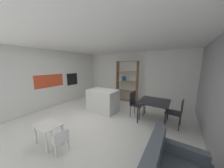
# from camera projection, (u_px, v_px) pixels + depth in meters

# --- Properties ---
(ground_plane) EXTENTS (8.84, 8.84, 0.00)m
(ground_plane) POSITION_uv_depth(u_px,v_px,m) (95.00, 119.00, 3.91)
(ground_plane) COLOR silver
(ceiling_slab) EXTENTS (6.43, 5.94, 0.06)m
(ceiling_slab) POSITION_uv_depth(u_px,v_px,m) (92.00, 43.00, 3.44)
(ceiling_slab) COLOR white
(ceiling_slab) RESTS_ON ground_plane
(back_partition) EXTENTS (6.43, 0.06, 2.62)m
(back_partition) POSITION_uv_depth(u_px,v_px,m) (129.00, 76.00, 6.11)
(back_partition) COLOR white
(back_partition) RESTS_ON ground_plane
(right_partition_gray) EXTENTS (0.06, 5.94, 2.62)m
(right_partition_gray) POSITION_uv_depth(u_px,v_px,m) (223.00, 100.00, 1.98)
(right_partition_gray) COLOR #9E9EA3
(right_partition_gray) RESTS_ON ground_plane
(tall_cabinet_run_left) EXTENTS (0.66, 5.35, 2.62)m
(tall_cabinet_run_left) POSITION_uv_depth(u_px,v_px,m) (50.00, 78.00, 5.17)
(tall_cabinet_run_left) COLOR silver
(tall_cabinet_run_left) RESTS_ON ground_plane
(cabinet_niche_splashback) EXTENTS (0.01, 1.27, 0.57)m
(cabinet_niche_splashback) POSITION_uv_depth(u_px,v_px,m) (50.00, 81.00, 4.86)
(cabinet_niche_splashback) COLOR #CC4223
(cabinet_niche_splashback) RESTS_ON ground_plane
(built_in_oven) EXTENTS (0.06, 0.62, 0.61)m
(built_in_oven) POSITION_uv_depth(u_px,v_px,m) (72.00, 79.00, 5.85)
(built_in_oven) COLOR black
(built_in_oven) RESTS_ON ground_plane
(kitchen_island) EXTENTS (1.23, 0.79, 0.92)m
(kitchen_island) POSITION_uv_depth(u_px,v_px,m) (103.00, 100.00, 4.58)
(kitchen_island) COLOR silver
(kitchen_island) RESTS_ON ground_plane
(open_bookshelf) EXTENTS (1.17, 0.35, 2.15)m
(open_bookshelf) POSITION_uv_depth(u_px,v_px,m) (126.00, 81.00, 5.83)
(open_bookshelf) COLOR #997551
(open_bookshelf) RESTS_ON ground_plane
(child_table) EXTENTS (0.61, 0.46, 0.51)m
(child_table) POSITION_uv_depth(u_px,v_px,m) (48.00, 128.00, 2.65)
(child_table) COLOR white
(child_table) RESTS_ON ground_plane
(child_chair_right) EXTENTS (0.36, 0.36, 0.56)m
(child_chair_right) POSITION_uv_depth(u_px,v_px,m) (61.00, 140.00, 2.39)
(child_chair_right) COLOR white
(child_chair_right) RESTS_ON ground_plane
(dining_table) EXTENTS (0.95, 0.97, 0.74)m
(dining_table) POSITION_uv_depth(u_px,v_px,m) (154.00, 103.00, 3.68)
(dining_table) COLOR #232328
(dining_table) RESTS_ON ground_plane
(dining_chair_island_side) EXTENTS (0.44, 0.48, 0.97)m
(dining_chair_island_side) POSITION_uv_depth(u_px,v_px,m) (135.00, 102.00, 4.06)
(dining_chair_island_side) COLOR #232328
(dining_chair_island_side) RESTS_ON ground_plane
(dining_chair_window_side) EXTENTS (0.49, 0.47, 0.91)m
(dining_chair_window_side) POSITION_uv_depth(u_px,v_px,m) (177.00, 111.00, 3.32)
(dining_chair_window_side) COLOR #232328
(dining_chair_window_side) RESTS_ON ground_plane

